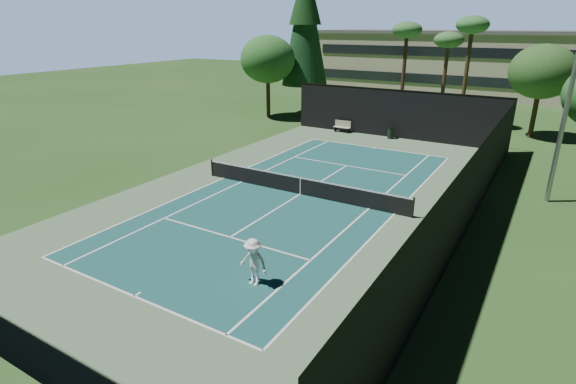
# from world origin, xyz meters

# --- Properties ---
(ground) EXTENTS (160.00, 160.00, 0.00)m
(ground) POSITION_xyz_m (0.00, 0.00, 0.00)
(ground) COLOR #23491B
(ground) RESTS_ON ground
(apron_slab) EXTENTS (18.00, 32.00, 0.01)m
(apron_slab) POSITION_xyz_m (0.00, 0.00, 0.01)
(apron_slab) COLOR #557250
(apron_slab) RESTS_ON ground
(court_surface) EXTENTS (10.97, 23.77, 0.01)m
(court_surface) POSITION_xyz_m (0.00, 0.00, 0.01)
(court_surface) COLOR #184E4D
(court_surface) RESTS_ON ground
(court_lines) EXTENTS (11.07, 23.87, 0.01)m
(court_lines) POSITION_xyz_m (0.00, 0.00, 0.02)
(court_lines) COLOR white
(court_lines) RESTS_ON ground
(tennis_net) EXTENTS (12.90, 0.10, 1.10)m
(tennis_net) POSITION_xyz_m (0.00, 0.00, 0.56)
(tennis_net) COLOR black
(tennis_net) RESTS_ON ground
(fence) EXTENTS (18.04, 32.05, 4.03)m
(fence) POSITION_xyz_m (0.00, 0.06, 2.01)
(fence) COLOR black
(fence) RESTS_ON ground
(player) EXTENTS (1.22, 0.74, 1.84)m
(player) POSITION_xyz_m (3.15, -9.02, 0.92)
(player) COLOR white
(player) RESTS_ON ground
(tennis_ball_a) EXTENTS (0.06, 0.06, 0.06)m
(tennis_ball_a) POSITION_xyz_m (-1.88, -11.85, 0.03)
(tennis_ball_a) COLOR #D2E834
(tennis_ball_a) RESTS_ON ground
(tennis_ball_b) EXTENTS (0.06, 0.06, 0.06)m
(tennis_ball_b) POSITION_xyz_m (-2.75, 0.73, 0.03)
(tennis_ball_b) COLOR #B1CE2E
(tennis_ball_b) RESTS_ON ground
(tennis_ball_c) EXTENTS (0.06, 0.06, 0.06)m
(tennis_ball_c) POSITION_xyz_m (3.39, 2.20, 0.03)
(tennis_ball_c) COLOR #ECF537
(tennis_ball_c) RESTS_ON ground
(tennis_ball_d) EXTENTS (0.06, 0.06, 0.06)m
(tennis_ball_d) POSITION_xyz_m (-2.49, 3.28, 0.03)
(tennis_ball_d) COLOR #D6F136
(tennis_ball_d) RESTS_ON ground
(park_bench) EXTENTS (1.50, 0.45, 1.02)m
(park_bench) POSITION_xyz_m (-4.55, 15.61, 0.55)
(park_bench) COLOR beige
(park_bench) RESTS_ON ground
(trash_bin) EXTENTS (0.56, 0.56, 0.95)m
(trash_bin) POSITION_xyz_m (-0.04, 15.48, 0.48)
(trash_bin) COLOR black
(trash_bin) RESTS_ON ground
(pine_tree) EXTENTS (4.80, 4.80, 15.00)m
(pine_tree) POSITION_xyz_m (-12.00, 22.00, 9.55)
(pine_tree) COLOR #3E2C1A
(pine_tree) RESTS_ON ground
(palm_a) EXTENTS (2.80, 2.80, 9.32)m
(palm_a) POSITION_xyz_m (-2.00, 24.00, 8.19)
(palm_a) COLOR #41281C
(palm_a) RESTS_ON ground
(palm_b) EXTENTS (2.80, 2.80, 8.42)m
(palm_b) POSITION_xyz_m (1.50, 26.00, 7.36)
(palm_b) COLOR #4A301F
(palm_b) RESTS_ON ground
(palm_c) EXTENTS (2.80, 2.80, 9.77)m
(palm_c) POSITION_xyz_m (4.00, 23.00, 8.60)
(palm_c) COLOR #44311D
(palm_c) RESTS_ON ground
(decid_tree_a) EXTENTS (5.12, 5.12, 7.62)m
(decid_tree_a) POSITION_xyz_m (10.00, 22.00, 5.42)
(decid_tree_a) COLOR #3E2C1A
(decid_tree_a) RESTS_ON ground
(decid_tree_c) EXTENTS (5.44, 5.44, 8.09)m
(decid_tree_c) POSITION_xyz_m (-14.00, 18.00, 5.76)
(decid_tree_c) COLOR #4A2E20
(decid_tree_c) RESTS_ON ground
(campus_building) EXTENTS (40.50, 12.50, 8.30)m
(campus_building) POSITION_xyz_m (0.00, 45.98, 4.21)
(campus_building) COLOR #BAAF90
(campus_building) RESTS_ON ground
(light_pole) EXTENTS (0.90, 0.25, 12.22)m
(light_pole) POSITION_xyz_m (12.00, 6.00, 6.46)
(light_pole) COLOR #92959A
(light_pole) RESTS_ON ground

